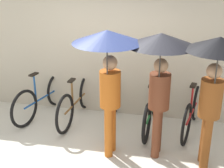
% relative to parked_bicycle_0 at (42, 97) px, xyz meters
% --- Properties ---
extents(back_wall, '(11.08, 0.12, 2.40)m').
position_rel_parked_bicycle_0_xyz_m(back_wall, '(1.46, 0.44, 0.82)').
color(back_wall, '#B2A893').
rests_on(back_wall, ground).
extents(parked_bicycle_0, '(0.59, 1.76, 1.04)m').
position_rel_parked_bicycle_0_xyz_m(parked_bicycle_0, '(0.00, 0.00, 0.00)').
color(parked_bicycle_0, black).
rests_on(parked_bicycle_0, ground).
extents(parked_bicycle_1, '(0.44, 1.83, 0.99)m').
position_rel_parked_bicycle_0_xyz_m(parked_bicycle_1, '(0.73, -0.03, 0.00)').
color(parked_bicycle_1, black).
rests_on(parked_bicycle_1, ground).
extents(parked_bicycle_2, '(0.44, 1.72, 0.97)m').
position_rel_parked_bicycle_0_xyz_m(parked_bicycle_2, '(1.46, -0.02, -0.00)').
color(parked_bicycle_2, black).
rests_on(parked_bicycle_2, ground).
extents(parked_bicycle_3, '(0.44, 1.80, 1.00)m').
position_rel_parked_bicycle_0_xyz_m(parked_bicycle_3, '(2.19, -0.05, -0.01)').
color(parked_bicycle_3, black).
rests_on(parked_bicycle_3, ground).
extents(parked_bicycle_4, '(0.53, 1.70, 1.08)m').
position_rel_parked_bicycle_0_xyz_m(parked_bicycle_4, '(2.92, -0.04, 0.01)').
color(parked_bicycle_4, black).
rests_on(parked_bicycle_4, ground).
extents(pedestrian_leading, '(0.98, 0.98, 2.05)m').
position_rel_parked_bicycle_0_xyz_m(pedestrian_leading, '(1.61, -1.14, 1.22)').
color(pedestrian_leading, '#B25619').
rests_on(pedestrian_leading, ground).
extents(pedestrian_center, '(0.96, 0.96, 2.01)m').
position_rel_parked_bicycle_0_xyz_m(pedestrian_center, '(2.34, -1.01, 1.19)').
color(pedestrian_center, brown).
rests_on(pedestrian_center, ground).
extents(pedestrian_trailing, '(0.91, 0.91, 2.03)m').
position_rel_parked_bicycle_0_xyz_m(pedestrian_trailing, '(3.08, -1.15, 1.17)').
color(pedestrian_trailing, brown).
rests_on(pedestrian_trailing, ground).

